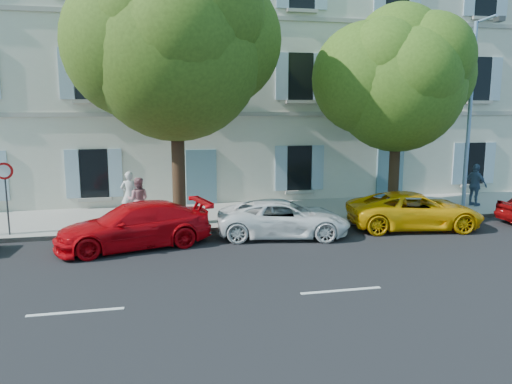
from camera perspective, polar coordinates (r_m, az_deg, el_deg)
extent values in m
plane|color=black|center=(15.84, 4.32, -6.10)|extent=(90.00, 90.00, 0.00)
cube|color=#A09E96|center=(20.00, 0.73, -2.49)|extent=(36.00, 4.50, 0.15)
cube|color=#9E998E|center=(17.94, 2.27, -3.92)|extent=(36.00, 0.16, 0.16)
cube|color=beige|center=(25.24, -2.22, 13.58)|extent=(28.00, 7.00, 12.00)
imported|color=red|center=(15.90, -13.79, -3.74)|extent=(5.06, 3.01, 1.38)
imported|color=white|center=(16.76, 3.18, -3.03)|extent=(4.72, 2.81, 1.23)
imported|color=#EEA90A|center=(18.69, 17.68, -2.02)|extent=(4.98, 2.82, 1.31)
cylinder|color=#3A2819|center=(17.81, -8.84, 2.16)|extent=(0.47, 0.47, 3.71)
ellipsoid|color=#46691A|center=(17.74, -9.20, 15.33)|extent=(5.93, 5.93, 6.52)
cylinder|color=#3A2819|center=(20.16, 15.47, 1.89)|extent=(0.41, 0.41, 3.07)
ellipsoid|color=#49751E|center=(20.00, 15.92, 11.58)|extent=(4.98, 4.98, 5.48)
cylinder|color=#383A3D|center=(18.19, -26.56, -1.28)|extent=(0.06, 0.06, 2.03)
cylinder|color=red|center=(18.01, -26.84, 2.16)|extent=(0.55, 0.04, 0.55)
cylinder|color=#7293BF|center=(21.01, 23.19, 7.56)|extent=(0.15, 0.15, 7.30)
cylinder|color=#7293BF|center=(20.72, 24.96, 17.56)|extent=(0.31, 1.27, 0.09)
cube|color=#383A3D|center=(20.19, 26.06, 17.32)|extent=(0.30, 0.44, 0.16)
imported|color=silver|center=(19.39, -14.26, -0.29)|extent=(0.68, 0.47, 1.77)
imported|color=#AE6F78|center=(18.69, -13.31, -0.85)|extent=(0.88, 0.74, 1.63)
imported|color=#445C7D|center=(23.03, 23.78, 0.75)|extent=(0.76, 1.13, 1.79)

